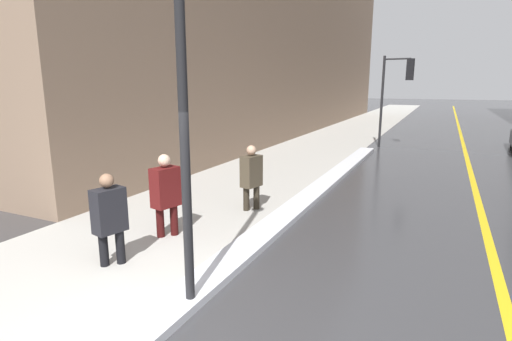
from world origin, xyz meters
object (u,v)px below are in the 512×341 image
at_px(pedestrian_in_glasses, 109,215).
at_px(pedestrian_nearside, 251,175).
at_px(pedestrian_trailing, 166,192).
at_px(traffic_light_near, 399,82).
at_px(lamp_post, 181,57).

height_order(pedestrian_in_glasses, pedestrian_nearside, pedestrian_nearside).
bearing_deg(pedestrian_trailing, pedestrian_in_glasses, 11.97).
bearing_deg(pedestrian_nearside, pedestrian_trailing, -6.08).
distance_m(pedestrian_in_glasses, pedestrian_trailing, 1.38).
xyz_separation_m(traffic_light_near, pedestrian_trailing, (-2.60, -12.99, -2.04)).
distance_m(pedestrian_in_glasses, pedestrian_nearside, 3.56).
bearing_deg(pedestrian_in_glasses, lamp_post, 88.31).
distance_m(traffic_light_near, pedestrian_in_glasses, 14.76).
xyz_separation_m(lamp_post, pedestrian_in_glasses, (-1.80, 0.48, -2.29)).
distance_m(lamp_post, traffic_light_near, 14.87).
distance_m(lamp_post, pedestrian_nearside, 4.68).
distance_m(traffic_light_near, pedestrian_trailing, 13.40).
height_order(pedestrian_trailing, pedestrian_nearside, pedestrian_trailing).
xyz_separation_m(lamp_post, pedestrian_nearside, (-1.04, 3.95, -2.29)).
relative_size(lamp_post, pedestrian_in_glasses, 3.53).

